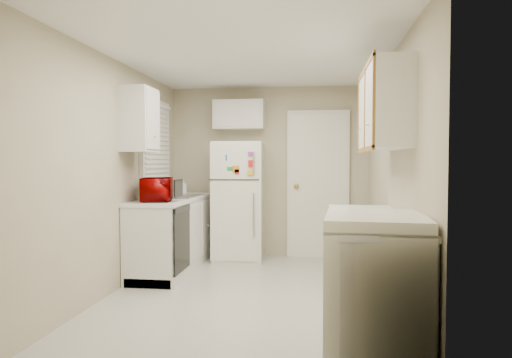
# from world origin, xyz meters

# --- Properties ---
(floor) EXTENTS (3.80, 3.80, 0.00)m
(floor) POSITION_xyz_m (0.00, 0.00, 0.00)
(floor) COLOR beige
(floor) RESTS_ON ground
(ceiling) EXTENTS (3.80, 3.80, 0.00)m
(ceiling) POSITION_xyz_m (0.00, 0.00, 2.40)
(ceiling) COLOR white
(ceiling) RESTS_ON floor
(wall_left) EXTENTS (3.80, 3.80, 0.00)m
(wall_left) POSITION_xyz_m (-1.40, 0.00, 1.20)
(wall_left) COLOR #B4AA8C
(wall_left) RESTS_ON floor
(wall_right) EXTENTS (3.80, 3.80, 0.00)m
(wall_right) POSITION_xyz_m (1.40, 0.00, 1.20)
(wall_right) COLOR #B4AA8C
(wall_right) RESTS_ON floor
(wall_back) EXTENTS (2.80, 2.80, 0.00)m
(wall_back) POSITION_xyz_m (0.00, 1.90, 1.20)
(wall_back) COLOR #B4AA8C
(wall_back) RESTS_ON floor
(wall_front) EXTENTS (2.80, 2.80, 0.00)m
(wall_front) POSITION_xyz_m (0.00, -1.90, 1.20)
(wall_front) COLOR #B4AA8C
(wall_front) RESTS_ON floor
(left_counter) EXTENTS (0.60, 1.80, 0.90)m
(left_counter) POSITION_xyz_m (-1.10, 0.90, 0.45)
(left_counter) COLOR silver
(left_counter) RESTS_ON floor
(dishwasher) EXTENTS (0.03, 0.58, 0.72)m
(dishwasher) POSITION_xyz_m (-0.81, 0.30, 0.49)
(dishwasher) COLOR black
(dishwasher) RESTS_ON floor
(sink) EXTENTS (0.54, 0.74, 0.16)m
(sink) POSITION_xyz_m (-1.10, 1.05, 0.86)
(sink) COLOR gray
(sink) RESTS_ON left_counter
(microwave) EXTENTS (0.52, 0.37, 0.32)m
(microwave) POSITION_xyz_m (-1.11, 0.36, 1.05)
(microwave) COLOR #810000
(microwave) RESTS_ON left_counter
(soap_bottle) EXTENTS (0.11, 0.11, 0.21)m
(soap_bottle) POSITION_xyz_m (-1.15, 1.54, 1.00)
(soap_bottle) COLOR white
(soap_bottle) RESTS_ON left_counter
(window_blinds) EXTENTS (0.10, 0.98, 1.08)m
(window_blinds) POSITION_xyz_m (-1.36, 1.05, 1.60)
(window_blinds) COLOR silver
(window_blinds) RESTS_ON wall_left
(upper_cabinet_left) EXTENTS (0.30, 0.45, 0.70)m
(upper_cabinet_left) POSITION_xyz_m (-1.25, 0.22, 1.80)
(upper_cabinet_left) COLOR silver
(upper_cabinet_left) RESTS_ON wall_left
(refrigerator) EXTENTS (0.71, 0.69, 1.61)m
(refrigerator) POSITION_xyz_m (-0.39, 1.60, 0.81)
(refrigerator) COLOR white
(refrigerator) RESTS_ON floor
(cabinet_over_fridge) EXTENTS (0.70, 0.30, 0.40)m
(cabinet_over_fridge) POSITION_xyz_m (-0.40, 1.75, 2.00)
(cabinet_over_fridge) COLOR silver
(cabinet_over_fridge) RESTS_ON wall_back
(interior_door) EXTENTS (0.86, 0.06, 2.08)m
(interior_door) POSITION_xyz_m (0.70, 1.86, 1.02)
(interior_door) COLOR white
(interior_door) RESTS_ON floor
(right_counter) EXTENTS (0.60, 2.00, 0.90)m
(right_counter) POSITION_xyz_m (1.10, -0.80, 0.45)
(right_counter) COLOR silver
(right_counter) RESTS_ON floor
(stove) EXTENTS (0.72, 0.86, 0.99)m
(stove) POSITION_xyz_m (1.07, -1.39, 0.50)
(stove) COLOR white
(stove) RESTS_ON floor
(upper_cabinet_right) EXTENTS (0.30, 1.20, 0.70)m
(upper_cabinet_right) POSITION_xyz_m (1.25, -0.50, 1.80)
(upper_cabinet_right) COLOR silver
(upper_cabinet_right) RESTS_ON wall_right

